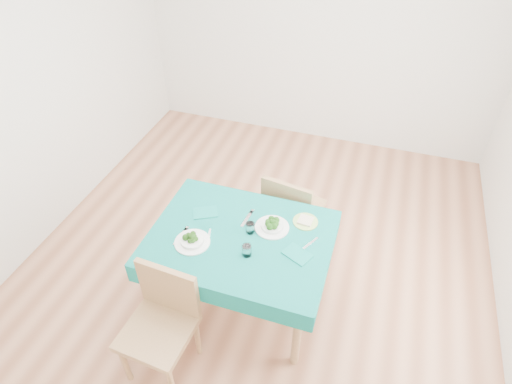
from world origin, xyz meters
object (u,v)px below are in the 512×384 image
(table, at_px, (241,271))
(bowl_near, at_px, (192,239))
(chair_far, at_px, (295,198))
(bowl_far, at_px, (272,224))
(side_plate, at_px, (305,222))
(chair_near, at_px, (154,322))

(table, height_order, bowl_near, bowl_near)
(chair_far, relative_size, bowl_far, 4.40)
(table, relative_size, bowl_far, 5.14)
(bowl_near, height_order, side_plate, bowl_near)
(bowl_near, relative_size, side_plate, 1.35)
(table, relative_size, chair_far, 1.17)
(side_plate, bearing_deg, chair_near, -127.22)
(bowl_near, bearing_deg, bowl_far, 32.64)
(table, bearing_deg, side_plate, 35.49)
(table, distance_m, chair_near, 0.79)
(chair_near, relative_size, bowl_far, 4.41)
(chair_near, relative_size, bowl_near, 4.38)
(chair_near, distance_m, bowl_near, 0.59)
(table, distance_m, side_plate, 0.63)
(chair_far, bearing_deg, side_plate, 120.84)
(bowl_near, xyz_separation_m, bowl_far, (0.49, 0.31, -0.00))
(chair_near, bearing_deg, side_plate, 56.63)
(bowl_far, height_order, side_plate, bowl_far)
(bowl_near, distance_m, bowl_far, 0.58)
(bowl_near, bearing_deg, chair_near, -94.60)
(table, height_order, chair_near, chair_near)
(table, xyz_separation_m, bowl_far, (0.19, 0.15, 0.42))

